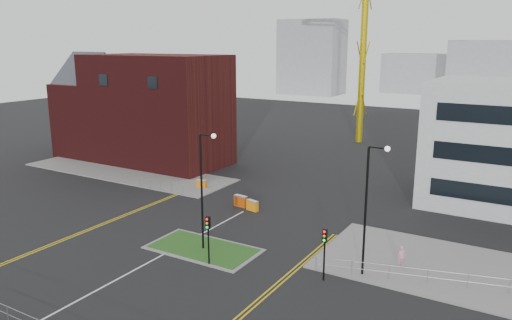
{
  "coord_description": "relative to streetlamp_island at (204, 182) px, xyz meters",
  "views": [
    {
      "loc": [
        23.74,
        -20.71,
        15.59
      ],
      "look_at": [
        1.04,
        17.61,
        5.0
      ],
      "focal_mm": 35.0,
      "sensor_mm": 36.0,
      "label": 1
    }
  ],
  "objects": [
    {
      "name": "barrier_mid",
      "position": [
        -1.6,
        9.66,
        -4.86
      ],
      "size": [
        1.28,
        0.66,
        1.03
      ],
      "color": "orange",
      "rests_on": "ground"
    },
    {
      "name": "railing_right",
      "position": [
        18.28,
        3.5,
        -4.63
      ],
      "size": [
        19.05,
        5.05,
        1.1
      ],
      "color": "gray",
      "rests_on": "ground"
    },
    {
      "name": "island_kerb",
      "position": [
        -0.22,
        0.0,
        -5.37
      ],
      "size": [
        8.6,
        4.6,
        0.08
      ],
      "primitive_type": "cube",
      "color": "slate",
      "rests_on": "ground"
    },
    {
      "name": "skyline_d",
      "position": [
        -10.22,
        132.0,
        0.59
      ],
      "size": [
        30.0,
        12.0,
        12.0
      ],
      "primitive_type": "cube",
      "color": "gray",
      "rests_on": "ground"
    },
    {
      "name": "yellow_right_a",
      "position": [
        7.28,
        -2.0,
        -5.41
      ],
      "size": [
        0.12,
        20.0,
        0.01
      ],
      "primitive_type": "cube",
      "color": "gold",
      "rests_on": "ground"
    },
    {
      "name": "brick_building",
      "position": [
        -25.19,
        20.0,
        1.44
      ],
      "size": [
        24.2,
        10.07,
        14.24
      ],
      "color": "#411011",
      "rests_on": "ground"
    },
    {
      "name": "traffic_light_right",
      "position": [
        9.78,
        -0.02,
        -2.85
      ],
      "size": [
        0.28,
        0.33,
        3.65
      ],
      "color": "black",
      "rests_on": "ground"
    },
    {
      "name": "pedestrian",
      "position": [
        13.75,
        4.57,
        -4.61
      ],
      "size": [
        0.7,
        0.65,
        1.61
      ],
      "primitive_type": "imported",
      "rotation": [
        0.0,
        0.0,
        0.61
      ],
      "color": "pink",
      "rests_on": "ground"
    },
    {
      "name": "skyline_b",
      "position": [
        7.78,
        122.0,
        2.59
      ],
      "size": [
        24.0,
        12.0,
        16.0
      ],
      "primitive_type": "cube",
      "color": "gray",
      "rests_on": "ground"
    },
    {
      "name": "barrier_left",
      "position": [
        -10.22,
        13.18,
        -4.89
      ],
      "size": [
        1.19,
        0.54,
        0.97
      ],
      "color": "orange",
      "rests_on": "ground"
    },
    {
      "name": "pavement_right",
      "position": [
        19.78,
        6.0,
        -5.35
      ],
      "size": [
        24.0,
        10.0,
        0.12
      ],
      "primitive_type": "cube",
      "color": "slate",
      "rests_on": "ground"
    },
    {
      "name": "railing_left",
      "position": [
        -13.22,
        10.0,
        -4.67
      ],
      "size": [
        6.05,
        0.05,
        1.1
      ],
      "color": "gray",
      "rests_on": "ground"
    },
    {
      "name": "railing_front",
      "position": [
        -2.22,
        -14.0,
        -4.63
      ],
      "size": [
        24.05,
        0.05,
        1.1
      ],
      "color": "gray",
      "rests_on": "ground"
    },
    {
      "name": "traffic_light_island",
      "position": [
        1.78,
        -2.02,
        -2.85
      ],
      "size": [
        0.28,
        0.33,
        3.65
      ],
      "color": "black",
      "rests_on": "ground"
    },
    {
      "name": "skyline_a",
      "position": [
        -42.22,
        112.0,
        5.59
      ],
      "size": [
        18.0,
        12.0,
        22.0
      ],
      "primitive_type": "cube",
      "color": "gray",
      "rests_on": "ground"
    },
    {
      "name": "centre_line",
      "position": [
        -2.22,
        -6.0,
        -5.41
      ],
      "size": [
        0.15,
        30.0,
        0.01
      ],
      "primitive_type": "cube",
      "color": "silver",
      "rests_on": "ground"
    },
    {
      "name": "yellow_right_b",
      "position": [
        7.58,
        -2.0,
        -5.41
      ],
      "size": [
        0.12,
        20.0,
        0.01
      ],
      "primitive_type": "cube",
      "color": "gold",
      "rests_on": "ground"
    },
    {
      "name": "streetlamp_right_near",
      "position": [
        12.0,
        2.0,
        0.0
      ],
      "size": [
        1.46,
        0.36,
        9.18
      ],
      "color": "black",
      "rests_on": "ground"
    },
    {
      "name": "streetlamp_island",
      "position": [
        0.0,
        0.0,
        0.0
      ],
      "size": [
        1.46,
        0.36,
        9.18
      ],
      "color": "black",
      "rests_on": "ground"
    },
    {
      "name": "pavement_left",
      "position": [
        -22.22,
        14.0,
        -5.35
      ],
      "size": [
        28.0,
        8.0,
        0.12
      ],
      "primitive_type": "cube",
      "color": "slate",
      "rests_on": "ground"
    },
    {
      "name": "yellow_left_a",
      "position": [
        -11.22,
        2.0,
        -5.41
      ],
      "size": [
        0.12,
        24.0,
        0.01
      ],
      "primitive_type": "cube",
      "color": "gold",
      "rests_on": "ground"
    },
    {
      "name": "yellow_left_b",
      "position": [
        -10.92,
        2.0,
        -5.41
      ],
      "size": [
        0.12,
        24.0,
        0.01
      ],
      "primitive_type": "cube",
      "color": "gold",
      "rests_on": "ground"
    },
    {
      "name": "grass_island",
      "position": [
        -0.22,
        0.0,
        -5.35
      ],
      "size": [
        8.0,
        4.0,
        0.12
      ],
      "primitive_type": "cube",
      "color": "#1B4416",
      "rests_on": "ground"
    },
    {
      "name": "ground",
      "position": [
        -2.22,
        -8.0,
        -5.41
      ],
      "size": [
        200.0,
        200.0,
        0.0
      ],
      "primitive_type": "plane",
      "color": "black",
      "rests_on": "ground"
    },
    {
      "name": "barrier_right",
      "position": [
        -3.22,
        10.12,
        -4.81
      ],
      "size": [
        1.38,
        0.61,
        1.12
      ],
      "color": "#C4450A",
      "rests_on": "ground"
    }
  ]
}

